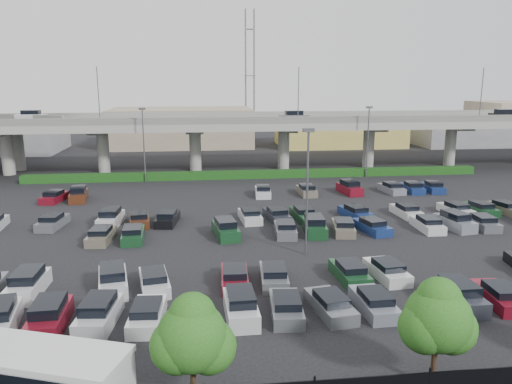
% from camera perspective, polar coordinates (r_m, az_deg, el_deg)
% --- Properties ---
extents(ground, '(280.00, 280.00, 0.00)m').
position_cam_1_polar(ground, '(48.78, 3.71, -3.96)').
color(ground, black).
extents(overpass, '(150.00, 13.00, 15.80)m').
position_cam_1_polar(overpass, '(78.71, -0.56, 7.57)').
color(overpass, gray).
rests_on(overpass, ground).
extents(hedge, '(66.00, 1.60, 1.10)m').
position_cam_1_polar(hedge, '(72.72, 0.20, 2.04)').
color(hedge, '#153E12').
rests_on(hedge, ground).
extents(tree_row, '(65.07, 3.66, 5.94)m').
position_cam_1_polar(tree_row, '(23.90, 17.35, -13.73)').
color(tree_row, '#332316').
rests_on(tree_row, ground).
extents(shuttle_bus, '(8.81, 5.50, 2.68)m').
position_cam_1_polar(shuttle_bus, '(24.87, -24.08, -18.58)').
color(shuttle_bus, silver).
rests_on(shuttle_bus, ground).
extents(parked_cars, '(62.62, 36.64, 1.67)m').
position_cam_1_polar(parked_cars, '(42.68, 6.80, -5.61)').
color(parked_cars, navy).
rests_on(parked_cars, ground).
extents(light_poles, '(66.90, 48.38, 10.30)m').
position_cam_1_polar(light_poles, '(48.78, -1.39, 3.58)').
color(light_poles, '#515257').
rests_on(light_poles, ground).
extents(distant_buildings, '(138.00, 24.00, 9.00)m').
position_cam_1_polar(distant_buildings, '(110.27, 4.34, 7.30)').
color(distant_buildings, gray).
rests_on(distant_buildings, ground).
extents(comm_tower, '(2.40, 2.40, 30.00)m').
position_cam_1_polar(comm_tower, '(120.64, -0.71, 13.43)').
color(comm_tower, '#515257').
rests_on(comm_tower, ground).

